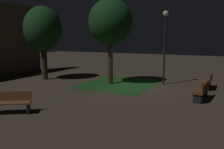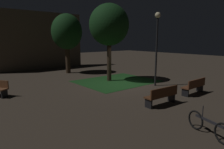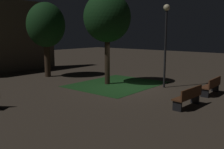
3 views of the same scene
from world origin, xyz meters
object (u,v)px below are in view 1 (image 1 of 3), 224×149
(bench_front_right, at_px, (208,81))
(lamp_post_near_wall, at_px, (165,35))
(tree_back_right, at_px, (111,22))
(bench_back_row, at_px, (8,102))
(bench_corner, at_px, (203,90))
(tree_left_canopy, at_px, (43,29))

(bench_front_right, relative_size, lamp_post_near_wall, 0.38)
(tree_back_right, relative_size, lamp_post_near_wall, 1.17)
(bench_back_row, xyz_separation_m, lamp_post_near_wall, (8.75, -4.02, 2.71))
(bench_corner, distance_m, tree_back_right, 7.10)
(bench_back_row, bearing_deg, tree_left_canopy, 32.68)
(bench_back_row, bearing_deg, lamp_post_near_wall, -24.70)
(tree_left_canopy, bearing_deg, bench_back_row, -147.32)
(bench_corner, relative_size, tree_back_right, 0.33)
(bench_front_right, height_order, bench_back_row, same)
(tree_back_right, relative_size, tree_left_canopy, 1.05)
(lamp_post_near_wall, bearing_deg, bench_back_row, 155.30)
(bench_back_row, xyz_separation_m, tree_back_right, (7.41, -0.81, 3.55))
(bench_front_right, xyz_separation_m, tree_left_canopy, (-2.05, 11.04, 3.18))
(bench_corner, xyz_separation_m, tree_left_canopy, (0.91, 11.04, 3.18))
(bench_corner, bearing_deg, bench_back_row, 130.66)
(bench_corner, xyz_separation_m, tree_back_right, (1.62, 5.93, 3.55))
(tree_left_canopy, bearing_deg, tree_back_right, -82.08)
(bench_back_row, relative_size, tree_back_right, 0.32)
(bench_back_row, height_order, tree_back_right, tree_back_right)
(bench_front_right, height_order, tree_back_right, tree_back_right)
(tree_back_right, bearing_deg, bench_front_right, -77.26)
(bench_corner, relative_size, bench_front_right, 1.01)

